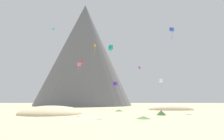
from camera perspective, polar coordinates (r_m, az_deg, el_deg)
The scene contains 19 objects.
ground_plane at distance 34.03m, azimuth -6.82°, elevation -13.14°, with size 400.00×400.00×0.00m, color #C6B284.
dune_foreground_left at distance 62.30m, azimuth -16.60°, elevation -10.85°, with size 14.43×14.90×2.12m, color #C6B284.
dune_foreground_right at distance 61.56m, azimuth 16.45°, elevation -10.89°, with size 13.25×10.36×3.73m, color beige.
dune_midground at distance 42.34m, azimuth -17.15°, elevation -11.96°, with size 13.51×12.48×3.30m, color #CCBA8E.
bush_near_right at distance 50.72m, azimuth 1.99°, elevation -11.48°, with size 2.45×2.45×0.49m, color #477238.
bush_far_left at distance 51.74m, azimuth -10.92°, elevation -11.02°, with size 2.46×2.46×0.95m, color #386633.
bush_mid_center at distance 38.34m, azimuth 13.92°, elevation -11.79°, with size 1.93×1.93×0.89m, color #386633.
bush_low_patch at distance 41.75m, azimuth -15.39°, elevation -11.71°, with size 1.16×1.16×0.55m, color #477238.
bush_ridge_crest at distance 30.19m, azimuth 9.00°, elevation -13.27°, with size 2.30×2.30×0.41m, color #477238.
rock_massif at distance 112.92m, azimuth -7.98°, elevation 4.22°, with size 70.68×70.68×57.59m.
kite_indigo_low at distance 69.59m, azimuth 0.92°, elevation -4.06°, with size 1.68×1.72×3.20m.
kite_rainbow_mid at distance 80.60m, azimuth -9.33°, elevation 1.63°, with size 1.51×1.58×4.54m.
kite_gold_high at distance 95.82m, azimuth -4.92°, elevation 6.63°, with size 0.85×0.56×5.03m.
kite_blue_mid at distance 59.89m, azimuth 16.75°, elevation 11.04°, with size 1.39×1.41×3.45m.
kite_teal_mid at distance 77.51m, azimuth -0.37°, elevation 6.43°, with size 1.82×1.88×3.28m.
kite_white_low at distance 91.64m, azimuth 13.81°, elevation -2.94°, with size 1.83×1.78×4.81m.
kite_violet_mid at distance 84.56m, azimuth 7.82°, elevation 0.63°, with size 1.29×1.42×1.29m.
kite_red_mid at distance 85.29m, azimuth -8.43°, elevation 2.44°, with size 1.00×0.94×2.43m.
kite_cyan_high at distance 90.72m, azimuth -16.47°, elevation 11.16°, with size 1.20×1.22×2.71m.
Camera 1 is at (4.38, -33.65, 2.60)m, focal length 31.91 mm.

